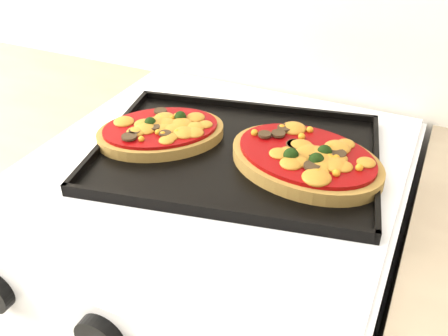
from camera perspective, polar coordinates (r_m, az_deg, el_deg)
The scene contains 4 objects.
control_panel at distance 0.66m, azimuth -13.30°, elevation -16.94°, with size 0.60×0.02×0.09m, color white.
baking_tray at distance 0.82m, azimuth 1.47°, elevation 1.87°, with size 0.45×0.33×0.02m, color black.
pizza_left at distance 0.86m, azimuth -7.24°, elevation 4.29°, with size 0.22×0.15×0.03m, color olive, non-canonical shape.
pizza_right at distance 0.78m, azimuth 9.33°, elevation 1.20°, with size 0.25×0.18×0.04m, color olive, non-canonical shape.
Camera 1 is at (0.29, 1.08, 1.35)m, focal length 40.00 mm.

